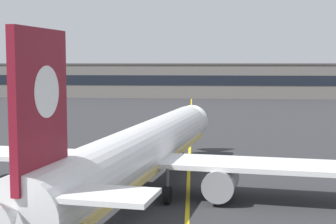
% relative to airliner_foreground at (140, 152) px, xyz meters
% --- Properties ---
extents(taxiway_centreline, '(8.77, 179.81, 0.01)m').
position_rel_airliner_foreground_xyz_m(taxiway_centreline, '(2.84, 16.96, -3.37)').
color(taxiway_centreline, yellow).
rests_on(taxiway_centreline, ground).
extents(airliner_foreground, '(32.36, 41.44, 11.65)m').
position_rel_airliner_foreground_xyz_m(airliner_foreground, '(0.00, 0.00, 0.00)').
color(airliner_foreground, white).
rests_on(airliner_foreground, ground).
extents(safety_cone_by_nose_gear, '(0.44, 0.44, 0.55)m').
position_rel_airliner_foreground_xyz_m(safety_cone_by_nose_gear, '(0.37, 16.93, -3.11)').
color(safety_cone_by_nose_gear, orange).
rests_on(safety_cone_by_nose_gear, ground).
extents(terminal_building, '(135.22, 12.40, 10.04)m').
position_rel_airliner_foreground_xyz_m(terminal_building, '(4.06, 114.49, 1.66)').
color(terminal_building, slate).
rests_on(terminal_building, ground).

